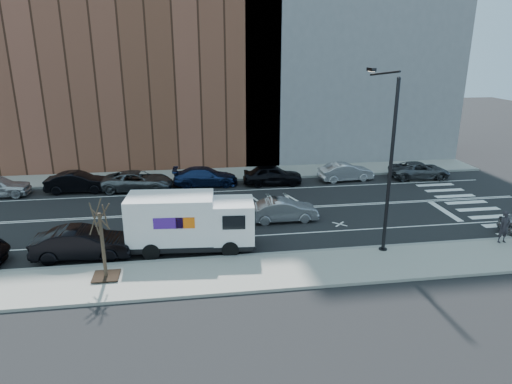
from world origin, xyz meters
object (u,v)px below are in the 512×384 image
object	(u,v)px
far_parked_b	(78,182)
pedestrian	(504,227)
fedex_van	(190,222)
driving_sedan	(283,210)

from	to	relation	value
far_parked_b	pedestrian	bearing A→B (deg)	-115.75
far_parked_b	pedestrian	world-z (taller)	pedestrian
fedex_van	pedestrian	size ratio (longest dim) A/B	3.79
driving_sedan	pedestrian	world-z (taller)	pedestrian
fedex_van	driving_sedan	world-z (taller)	fedex_van
driving_sedan	pedestrian	distance (m)	12.33
far_parked_b	driving_sedan	size ratio (longest dim) A/B	1.08
far_parked_b	driving_sedan	xyz separation A→B (m)	(13.89, -7.95, -0.06)
fedex_van	far_parked_b	xyz separation A→B (m)	(-8.15, 11.36, -0.85)
fedex_van	pedestrian	bearing A→B (deg)	-1.70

